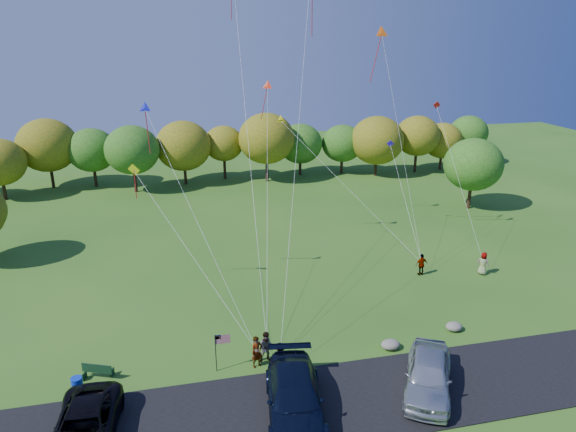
% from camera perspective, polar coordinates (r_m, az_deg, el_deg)
% --- Properties ---
extents(ground, '(140.00, 140.00, 0.00)m').
position_cam_1_polar(ground, '(30.26, 1.12, -15.50)').
color(ground, '#295A19').
rests_on(ground, ground).
extents(asphalt_lane, '(44.00, 6.00, 0.06)m').
position_cam_1_polar(asphalt_lane, '(27.17, 3.27, -20.15)').
color(asphalt_lane, black).
rests_on(asphalt_lane, ground).
extents(treeline, '(76.22, 28.33, 8.46)m').
position_cam_1_polar(treeline, '(62.62, -4.88, 7.80)').
color(treeline, '#3D2716').
rests_on(treeline, ground).
extents(minivan_dark, '(3.06, 6.01, 1.63)m').
position_cam_1_polar(minivan_dark, '(26.23, -21.69, -21.07)').
color(minivan_dark, black).
rests_on(minivan_dark, asphalt_lane).
extents(minivan_navy, '(3.64, 6.92, 1.91)m').
position_cam_1_polar(minivan_navy, '(25.95, 0.74, -19.52)').
color(minivan_navy, black).
rests_on(minivan_navy, asphalt_lane).
extents(minivan_silver, '(4.72, 6.01, 1.92)m').
position_cam_1_polar(minivan_silver, '(28.25, 15.33, -16.63)').
color(minivan_silver, '#B5BBC1').
rests_on(minivan_silver, asphalt_lane).
extents(flyer_a, '(0.80, 0.68, 1.85)m').
position_cam_1_polar(flyer_a, '(29.16, -3.48, -14.83)').
color(flyer_a, '#4C4C59').
rests_on(flyer_a, ground).
extents(flyer_b, '(0.91, 0.71, 1.85)m').
position_cam_1_polar(flyer_b, '(29.51, -2.36, -14.35)').
color(flyer_b, '#4C4C59').
rests_on(flyer_b, ground).
extents(flyer_c, '(1.19, 0.87, 1.65)m').
position_cam_1_polar(flyer_c, '(28.93, -0.86, -15.35)').
color(flyer_c, '#4C4C59').
rests_on(flyer_c, ground).
extents(flyer_d, '(1.04, 0.52, 1.72)m').
position_cam_1_polar(flyer_d, '(40.46, 14.62, -5.24)').
color(flyer_d, '#4C4C59').
rests_on(flyer_d, ground).
extents(flyer_e, '(1.02, 1.03, 1.79)m').
position_cam_1_polar(flyer_e, '(41.97, 20.86, -4.96)').
color(flyer_e, '#4C4C59').
rests_on(flyer_e, ground).
extents(park_bench, '(1.64, 0.89, 0.93)m').
position_cam_1_polar(park_bench, '(30.22, -20.42, -15.80)').
color(park_bench, '#12321A').
rests_on(park_bench, ground).
extents(trash_barrel, '(0.56, 0.56, 0.85)m').
position_cam_1_polar(trash_barrel, '(29.69, -22.38, -16.97)').
color(trash_barrel, '#0C2DB6').
rests_on(trash_barrel, ground).
extents(flag_assembly, '(0.84, 0.54, 2.26)m').
position_cam_1_polar(flag_assembly, '(28.63, -7.59, -13.91)').
color(flag_assembly, black).
rests_on(flag_assembly, ground).
extents(boulder_near, '(1.13, 0.88, 0.56)m').
position_cam_1_polar(boulder_near, '(31.43, 11.32, -13.83)').
color(boulder_near, '#9F948A').
rests_on(boulder_near, ground).
extents(boulder_far, '(1.04, 0.86, 0.54)m').
position_cam_1_polar(boulder_far, '(34.13, 17.96, -11.60)').
color(boulder_far, gray).
rests_on(boulder_far, ground).
extents(kites_aloft, '(24.35, 8.77, 15.63)m').
position_cam_1_polar(kites_aloft, '(39.05, 0.03, 20.17)').
color(kites_aloft, red).
rests_on(kites_aloft, ground).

